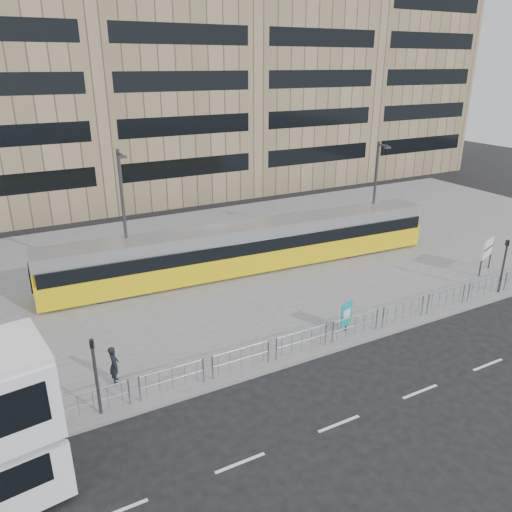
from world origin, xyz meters
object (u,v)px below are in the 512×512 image
traffic_light_west (95,367)px  traffic_light_east (504,259)px  lamp_post_east (375,189)px  pedestrian (114,365)px  lamp_post_west (124,214)px  ad_panel (347,314)px  station_sign (488,250)px  tram (250,247)px

traffic_light_west → traffic_light_east: same height
lamp_post_east → traffic_light_east: bearing=-84.7°
pedestrian → lamp_post_west: 10.09m
ad_panel → lamp_post_west: bearing=110.9°
traffic_light_west → station_sign: bearing=13.5°
tram → traffic_light_east: 14.47m
tram → lamp_post_east: (9.87, 0.15, 2.49)m
station_sign → lamp_post_east: size_ratio=0.30×
station_sign → pedestrian: station_sign is taller
tram → lamp_post_east: 10.17m
traffic_light_east → lamp_post_east: 10.02m
traffic_light_west → lamp_post_east: size_ratio=0.43×
station_sign → ad_panel: bearing=168.5°
pedestrian → traffic_light_west: traffic_light_west is taller
traffic_light_east → lamp_post_east: bearing=106.4°
station_sign → tram: bearing=129.9°
lamp_post_east → traffic_light_west: bearing=-155.1°
tram → lamp_post_west: size_ratio=3.17×
tram → station_sign: tram is taller
ad_panel → traffic_light_west: bearing=166.3°
traffic_light_west → lamp_post_east: lamp_post_east is taller
station_sign → lamp_post_east: 8.28m
station_sign → lamp_post_west: lamp_post_west is taller
traffic_light_west → lamp_post_west: size_ratio=0.39×
ad_panel → lamp_post_west: lamp_post_west is taller
station_sign → pedestrian: (-22.78, -0.64, -0.67)m
tram → ad_panel: (0.46, -9.05, -0.59)m
station_sign → lamp_post_west: size_ratio=0.27×
lamp_post_east → ad_panel: bearing=-135.6°
pedestrian → traffic_light_east: bearing=-83.4°
traffic_light_west → traffic_light_east: size_ratio=1.00×
traffic_light_west → traffic_light_east: bearing=7.9°
ad_panel → traffic_light_east: traffic_light_east is taller
ad_panel → lamp_post_east: 13.51m
tram → traffic_light_west: size_ratio=8.04×
tram → pedestrian: 13.01m
ad_panel → station_sign: bearing=-8.2°
traffic_light_east → lamp_post_east: size_ratio=0.43×
station_sign → traffic_light_west: (-23.74, -2.34, 0.51)m
ad_panel → pedestrian: size_ratio=0.94×
lamp_post_west → lamp_post_east: lamp_post_west is taller
tram → traffic_light_east: traffic_light_east is taller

